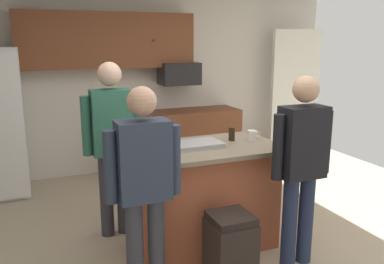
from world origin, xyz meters
name	(u,v)px	position (x,y,z in m)	size (l,w,h in m)	color
floor	(214,253)	(0.00, 0.00, 0.00)	(7.04, 7.04, 0.00)	#B7A88E
back_wall	(134,83)	(0.00, 2.80, 1.30)	(6.40, 0.10, 2.60)	silver
french_door_window_panel	(295,92)	(2.60, 2.40, 1.10)	(0.90, 0.06, 2.00)	white
cabinet_run_upper	(108,40)	(-0.40, 2.60, 1.93)	(2.40, 0.38, 0.75)	brown
cabinet_run_lower	(180,140)	(0.60, 2.48, 0.45)	(1.80, 0.63, 0.90)	brown
microwave_over_range	(179,74)	(0.60, 2.50, 1.45)	(0.56, 0.40, 0.32)	black
kitchen_island	(204,196)	(-0.02, 0.19, 0.50)	(1.40, 0.82, 0.98)	#AD5638
person_guest_by_door	(112,138)	(-0.75, 0.74, 1.01)	(0.57, 0.23, 1.73)	#383842
person_guest_left	(301,160)	(0.60, -0.42, 0.95)	(0.57, 0.22, 1.65)	#232D4C
person_host_foreground	(144,181)	(-0.74, -0.36, 0.93)	(0.57, 0.22, 1.62)	#383842
mug_blue_stoneware	(154,139)	(-0.43, 0.42, 1.03)	(0.13, 0.09, 0.10)	#4C6B99
glass_short_whisky	(232,134)	(0.32, 0.30, 1.04)	(0.06, 0.06, 0.13)	black
mug_ceramic_white	(252,135)	(0.50, 0.22, 1.03)	(0.13, 0.09, 0.10)	white
serving_tray	(197,144)	(-0.08, 0.21, 1.00)	(0.44, 0.30, 0.04)	#B7B7BC
trash_bin	(230,251)	(-0.09, -0.50, 0.30)	(0.34, 0.34, 0.61)	black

